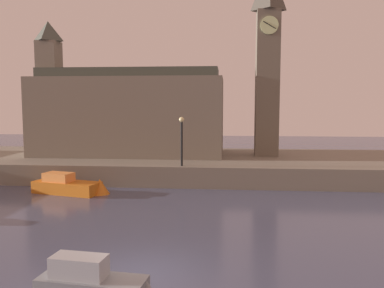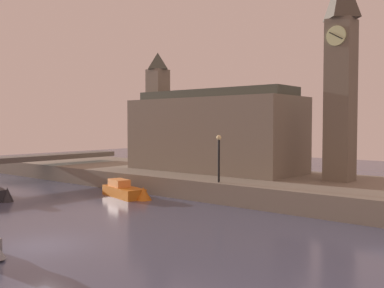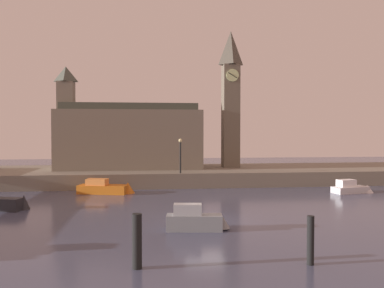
# 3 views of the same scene
# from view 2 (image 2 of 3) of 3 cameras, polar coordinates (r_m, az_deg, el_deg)

# --- Properties ---
(ground_plane) EXTENTS (120.00, 120.00, 0.00)m
(ground_plane) POSITION_cam_2_polar(r_m,az_deg,el_deg) (22.60, -19.01, -12.26)
(ground_plane) COLOR #474C66
(far_embankment) EXTENTS (70.00, 12.00, 1.50)m
(far_embankment) POSITION_cam_2_polar(r_m,az_deg,el_deg) (36.79, 8.78, -5.23)
(far_embankment) COLOR slate
(far_embankment) RESTS_ON ground
(clock_tower) EXTENTS (2.07, 2.13, 15.81)m
(clock_tower) POSITION_cam_2_polar(r_m,az_deg,el_deg) (34.90, 18.56, 9.00)
(clock_tower) COLOR #6B6051
(clock_tower) RESTS_ON far_embankment
(parliament_hall) EXTENTS (15.93, 6.61, 11.36)m
(parliament_hall) POSITION_cam_2_polar(r_m,az_deg,el_deg) (40.48, 2.45, 1.68)
(parliament_hall) COLOR slate
(parliament_hall) RESTS_ON far_embankment
(streetlamp) EXTENTS (0.36, 0.36, 3.44)m
(streetlamp) POSITION_cam_2_polar(r_m,az_deg,el_deg) (32.21, 3.47, -1.08)
(streetlamp) COLOR black
(streetlamp) RESTS_ON far_embankment
(boat_patrol_orange) EXTENTS (5.44, 2.63, 1.48)m
(boat_patrol_orange) POSITION_cam_2_polar(r_m,az_deg,el_deg) (35.10, -8.23, -6.03)
(boat_patrol_orange) COLOR orange
(boat_patrol_orange) RESTS_ON ground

